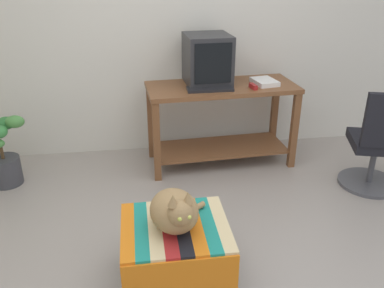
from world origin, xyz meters
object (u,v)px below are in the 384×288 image
(ottoman_with_blanket, at_px, (176,253))
(office_chair, at_px, (378,147))
(stapler, at_px, (253,86))
(tv_monitor, at_px, (207,60))
(book, at_px, (265,82))
(desk, at_px, (221,111))
(potted_plant, at_px, (3,154))
(cat, at_px, (175,211))
(keyboard, at_px, (210,89))

(ottoman_with_blanket, bearing_deg, office_chair, 25.78)
(office_chair, relative_size, stapler, 8.09)
(tv_monitor, bearing_deg, stapler, -34.74)
(book, height_order, ottoman_with_blanket, book)
(desk, height_order, potted_plant, desk)
(tv_monitor, distance_m, office_chair, 1.64)
(book, bearing_deg, ottoman_with_blanket, -132.72)
(tv_monitor, xyz_separation_m, potted_plant, (-1.82, -0.24, -0.70))
(ottoman_with_blanket, height_order, potted_plant, potted_plant)
(cat, bearing_deg, ottoman_with_blanket, 77.43)
(book, bearing_deg, stapler, -148.87)
(stapler, bearing_deg, office_chair, -39.94)
(stapler, bearing_deg, desk, 140.29)
(ottoman_with_blanket, height_order, cat, cat)
(office_chair, bearing_deg, ottoman_with_blanket, 42.24)
(tv_monitor, xyz_separation_m, ottoman_with_blanket, (-0.47, -1.63, -0.78))
(cat, bearing_deg, office_chair, 15.21)
(keyboard, bearing_deg, potted_plant, -179.17)
(desk, bearing_deg, tv_monitor, 141.83)
(book, distance_m, stapler, 0.19)
(book, bearing_deg, tv_monitor, 158.80)
(desk, height_order, keyboard, keyboard)
(potted_plant, distance_m, stapler, 2.25)
(cat, height_order, office_chair, office_chair)
(desk, bearing_deg, cat, -114.08)
(ottoman_with_blanket, xyz_separation_m, potted_plant, (-1.35, 1.39, 0.08))
(keyboard, xyz_separation_m, book, (0.53, 0.12, 0.01))
(cat, bearing_deg, desk, 58.01)
(book, relative_size, stapler, 2.31)
(stapler, bearing_deg, potted_plant, 170.31)
(desk, height_order, stapler, stapler)
(desk, xyz_separation_m, book, (0.39, -0.02, 0.27))
(keyboard, bearing_deg, book, 12.42)
(desk, distance_m, keyboard, 0.32)
(desk, distance_m, cat, 1.68)
(cat, xyz_separation_m, potted_plant, (-1.34, 1.42, -0.24))
(potted_plant, relative_size, stapler, 5.70)
(keyboard, height_order, book, book)
(ottoman_with_blanket, height_order, stapler, stapler)
(potted_plant, xyz_separation_m, office_chair, (3.13, -0.52, 0.10))
(ottoman_with_blanket, bearing_deg, book, 57.13)
(office_chair, bearing_deg, potted_plant, 6.97)
(keyboard, relative_size, stapler, 3.64)
(keyboard, distance_m, ottoman_with_blanket, 1.59)
(desk, distance_m, book, 0.48)
(keyboard, relative_size, ottoman_with_blanket, 0.64)
(book, relative_size, office_chair, 0.29)
(desk, xyz_separation_m, office_chair, (1.19, -0.68, -0.13))
(ottoman_with_blanket, bearing_deg, stapler, 58.96)
(office_chair, distance_m, stapler, 1.16)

